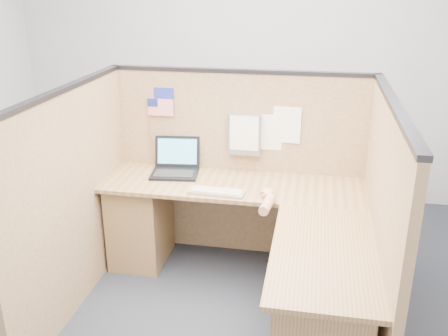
% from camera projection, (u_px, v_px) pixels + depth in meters
% --- Properties ---
extents(floor, '(5.00, 5.00, 0.00)m').
position_uv_depth(floor, '(215.00, 321.00, 3.37)').
color(floor, black).
rests_on(floor, ground).
extents(wall_back, '(5.00, 0.00, 5.00)m').
position_uv_depth(wall_back, '(260.00, 61.00, 4.94)').
color(wall_back, '#AEB1B3').
rests_on(wall_back, floor).
extents(cubicle_partitions, '(2.06, 1.83, 1.53)m').
position_uv_depth(cubicle_partitions, '(227.00, 192.00, 3.49)').
color(cubicle_partitions, brown).
rests_on(cubicle_partitions, floor).
extents(l_desk, '(1.95, 1.75, 0.73)m').
position_uv_depth(l_desk, '(249.00, 252.00, 3.46)').
color(l_desk, brown).
rests_on(l_desk, floor).
extents(laptop, '(0.39, 0.38, 0.26)m').
position_uv_depth(laptop, '(177.00, 164.00, 3.93)').
color(laptop, black).
rests_on(laptop, l_desk).
extents(keyboard, '(0.41, 0.16, 0.03)m').
position_uv_depth(keyboard, '(217.00, 192.00, 3.56)').
color(keyboard, gray).
rests_on(keyboard, l_desk).
extents(mouse, '(0.11, 0.07, 0.04)m').
position_uv_depth(mouse, '(268.00, 195.00, 3.49)').
color(mouse, silver).
rests_on(mouse, l_desk).
extents(hand_forearm, '(0.10, 0.36, 0.08)m').
position_uv_depth(hand_forearm, '(268.00, 200.00, 3.36)').
color(hand_forearm, tan).
rests_on(hand_forearm, l_desk).
extents(blue_poster, '(0.16, 0.01, 0.22)m').
position_uv_depth(blue_poster, '(164.00, 101.00, 3.91)').
color(blue_poster, '#212999').
rests_on(blue_poster, cubicle_partitions).
extents(american_flag, '(0.21, 0.01, 0.37)m').
position_uv_depth(american_flag, '(158.00, 109.00, 3.93)').
color(american_flag, olive).
rests_on(american_flag, cubicle_partitions).
extents(file_holder, '(0.25, 0.05, 0.32)m').
position_uv_depth(file_holder, '(245.00, 135.00, 3.86)').
color(file_holder, slate).
rests_on(file_holder, cubicle_partitions).
extents(paper_left, '(0.22, 0.02, 0.28)m').
position_uv_depth(paper_left, '(286.00, 125.00, 3.80)').
color(paper_left, white).
rests_on(paper_left, cubicle_partitions).
extents(paper_right, '(0.22, 0.01, 0.28)m').
position_uv_depth(paper_right, '(268.00, 132.00, 3.84)').
color(paper_right, white).
rests_on(paper_right, cubicle_partitions).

